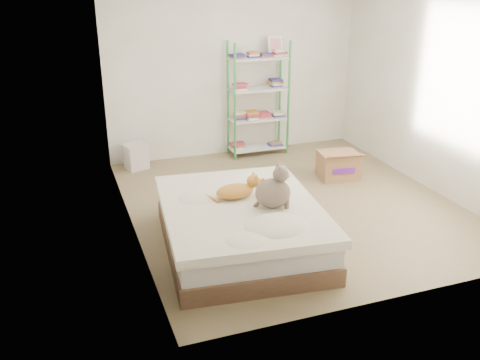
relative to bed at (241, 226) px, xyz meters
name	(u,v)px	position (x,y,z in m)	size (l,w,h in m)	color
room	(295,99)	(0.94, 0.81, 1.06)	(3.81, 4.21, 2.61)	#887650
bed	(241,226)	(0.00, 0.00, 0.00)	(1.72, 2.06, 0.49)	brown
orange_cat	(235,189)	(0.00, 0.17, 0.34)	(0.47, 0.25, 0.19)	orange
grey_cat	(273,187)	(0.28, -0.16, 0.46)	(0.31, 0.37, 0.43)	gray
shelf_unit	(259,98)	(1.24, 2.69, 0.62)	(0.88, 0.36, 1.74)	green
cardboard_box	(338,165)	(1.90, 1.39, -0.06)	(0.57, 0.56, 0.41)	#93694A
white_bin	(136,156)	(-0.62, 2.66, -0.06)	(0.38, 0.36, 0.36)	silver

